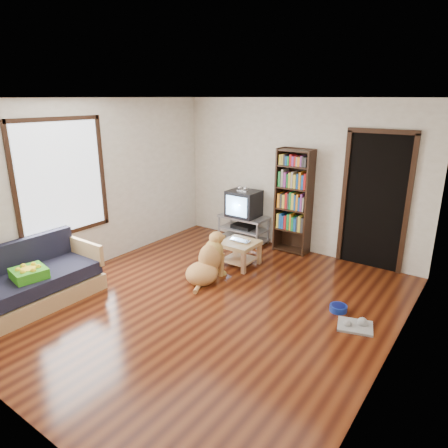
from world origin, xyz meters
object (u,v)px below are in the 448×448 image
Objects in this scene: dog_bowl at (338,308)px; crt_tv at (244,203)px; sofa at (29,286)px; laptop at (238,242)px; grey_rag at (355,326)px; green_cushion at (29,273)px; tv_stand at (243,228)px; bookshelf at (294,196)px; coffee_table at (239,249)px; dog at (208,263)px.

dog_bowl is 0.38× the size of crt_tv.
crt_tv reaches higher than sofa.
grey_rag is (2.14, -0.70, -0.40)m from laptop.
tv_stand is at bearing 87.68° from green_cushion.
bookshelf is at bearing 4.32° from crt_tv.
crt_tv reaches higher than coffee_table.
crt_tv reaches higher than tv_stand.
dog is at bearing -74.46° from tv_stand.
coffee_table reaches higher than dog_bowl.
green_cushion is at bearing -151.00° from grey_rag.
dog_bowl is (1.84, -0.45, -0.37)m from laptop.
dog is at bearing -172.78° from dog_bowl.
green_cushion is at bearing -15.26° from sofa.
green_cushion is 3.79m from crt_tv.
sofa is 3.27× the size of coffee_table.
tv_stand is at bearing 105.54° from dog.
crt_tv is 1.05× the size of coffee_table.
sofa reaches higher than dog.
sofa reaches higher than tv_stand.
grey_rag is 2.23m from dog.
dog_bowl is at bearing -31.66° from crt_tv.
laptop reaches higher than grey_rag.
green_cushion is 0.43× the size of tv_stand.
bookshelf reaches higher than coffee_table.
grey_rag is at bearing -0.18° from dog.
dog is (-0.48, -1.79, -0.73)m from bookshelf.
laptop is 2.29m from grey_rag.
crt_tv is at bearing 105.35° from dog.
coffee_table is (0.55, -0.99, -0.46)m from crt_tv.
tv_stand is 0.50× the size of bookshelf.
tv_stand is at bearing 119.50° from laptop.
grey_rag is 3.28m from crt_tv.
bookshelf is 4.26m from sofa.
sofa is at bearing -119.78° from coffee_table.
green_cushion is 0.96× the size of grey_rag.
coffee_table is 0.73m from dog.
bookshelf reaches higher than green_cushion.
sofa reaches higher than grey_rag.
dog reaches higher than coffee_table.
sofa is (-3.66, -1.93, 0.25)m from grey_rag.
coffee_table is (0.00, 0.03, -0.13)m from laptop.
dog is (-0.08, -0.70, -0.15)m from laptop.
grey_rag is at bearing 39.74° from green_cushion.
tv_stand reaches higher than coffee_table.
dog is (-0.08, -0.73, -0.01)m from coffee_table.
sofa is 3.07m from coffee_table.
green_cushion is 0.26m from sofa.
green_cushion is 3.77m from tv_stand.
green_cushion reaches higher than laptop.
laptop is 1.93m from dog_bowl.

